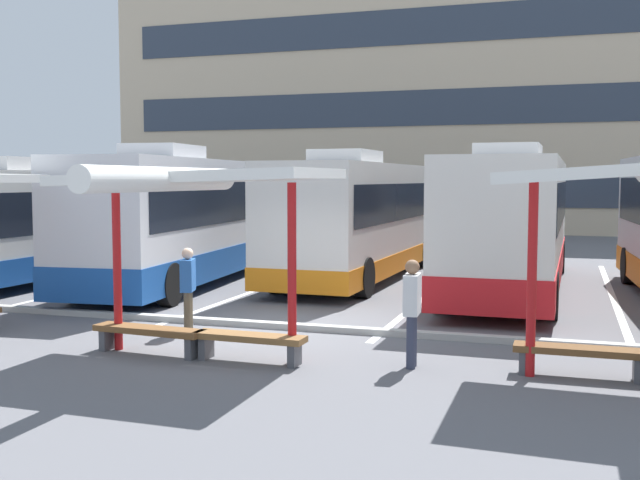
{
  "coord_description": "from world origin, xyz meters",
  "views": [
    {
      "loc": [
        5.45,
        -13.54,
        2.89
      ],
      "look_at": [
        0.39,
        2.06,
        1.58
      ],
      "focal_mm": 42.75,
      "sensor_mm": 36.0,
      "label": 1
    }
  ],
  "objects_px": {
    "waiting_shelter_1": "(193,182)",
    "bench_2": "(149,333)",
    "coach_bus_1": "(185,220)",
    "bench_4": "(580,354)",
    "coach_bus_0": "(50,224)",
    "waiting_passenger_1": "(188,284)",
    "waiting_passenger_0": "(412,305)",
    "coach_bus_2": "(359,219)",
    "bench_3": "(249,341)",
    "coach_bus_3": "(512,223)"
  },
  "relations": [
    {
      "from": "coach_bus_1",
      "to": "waiting_shelter_1",
      "type": "distance_m",
      "value": 9.17
    },
    {
      "from": "coach_bus_2",
      "to": "coach_bus_3",
      "type": "height_order",
      "value": "coach_bus_3"
    },
    {
      "from": "coach_bus_0",
      "to": "bench_2",
      "type": "height_order",
      "value": "coach_bus_0"
    },
    {
      "from": "coach_bus_0",
      "to": "waiting_shelter_1",
      "type": "relative_size",
      "value": 2.72
    },
    {
      "from": "coach_bus_0",
      "to": "waiting_passenger_0",
      "type": "height_order",
      "value": "coach_bus_0"
    },
    {
      "from": "waiting_passenger_0",
      "to": "waiting_passenger_1",
      "type": "relative_size",
      "value": 1.04
    },
    {
      "from": "waiting_passenger_0",
      "to": "bench_2",
      "type": "bearing_deg",
      "value": -174.12
    },
    {
      "from": "coach_bus_2",
      "to": "waiting_shelter_1",
      "type": "height_order",
      "value": "coach_bus_2"
    },
    {
      "from": "waiting_shelter_1",
      "to": "bench_2",
      "type": "xyz_separation_m",
      "value": [
        -0.9,
        0.13,
        -2.5
      ]
    },
    {
      "from": "bench_3",
      "to": "coach_bus_2",
      "type": "bearing_deg",
      "value": 95.5
    },
    {
      "from": "coach_bus_1",
      "to": "waiting_passenger_1",
      "type": "relative_size",
      "value": 6.65
    },
    {
      "from": "coach_bus_3",
      "to": "bench_4",
      "type": "distance_m",
      "value": 9.08
    },
    {
      "from": "waiting_passenger_1",
      "to": "coach_bus_1",
      "type": "bearing_deg",
      "value": 118.45
    },
    {
      "from": "coach_bus_0",
      "to": "bench_4",
      "type": "relative_size",
      "value": 6.51
    },
    {
      "from": "coach_bus_2",
      "to": "bench_3",
      "type": "distance_m",
      "value": 10.48
    },
    {
      "from": "coach_bus_1",
      "to": "coach_bus_2",
      "type": "height_order",
      "value": "coach_bus_1"
    },
    {
      "from": "coach_bus_2",
      "to": "waiting_shelter_1",
      "type": "xyz_separation_m",
      "value": [
        0.09,
        -10.46,
        1.1
      ]
    },
    {
      "from": "waiting_shelter_1",
      "to": "waiting_passenger_1",
      "type": "distance_m",
      "value": 2.89
    },
    {
      "from": "coach_bus_1",
      "to": "waiting_passenger_0",
      "type": "xyz_separation_m",
      "value": [
        7.8,
        -7.4,
        -0.8
      ]
    },
    {
      "from": "coach_bus_1",
      "to": "waiting_passenger_0",
      "type": "distance_m",
      "value": 10.78
    },
    {
      "from": "coach_bus_0",
      "to": "bench_3",
      "type": "bearing_deg",
      "value": -38.52
    },
    {
      "from": "coach_bus_1",
      "to": "bench_4",
      "type": "xyz_separation_m",
      "value": [
        10.25,
        -7.22,
        -1.42
      ]
    },
    {
      "from": "bench_4",
      "to": "waiting_shelter_1",
      "type": "bearing_deg",
      "value": -172.71
    },
    {
      "from": "coach_bus_0",
      "to": "waiting_passenger_1",
      "type": "relative_size",
      "value": 7.59
    },
    {
      "from": "coach_bus_2",
      "to": "coach_bus_3",
      "type": "xyz_separation_m",
      "value": [
        4.37,
        -0.87,
        -0.0
      ]
    },
    {
      "from": "coach_bus_1",
      "to": "bench_3",
      "type": "bearing_deg",
      "value": -55.97
    },
    {
      "from": "coach_bus_3",
      "to": "coach_bus_2",
      "type": "bearing_deg",
      "value": 168.67
    },
    {
      "from": "coach_bus_1",
      "to": "coach_bus_3",
      "type": "distance_m",
      "value": 8.82
    },
    {
      "from": "waiting_passenger_0",
      "to": "waiting_passenger_1",
      "type": "height_order",
      "value": "waiting_passenger_0"
    },
    {
      "from": "coach_bus_1",
      "to": "coach_bus_2",
      "type": "bearing_deg",
      "value": 30.05
    },
    {
      "from": "waiting_shelter_1",
      "to": "bench_3",
      "type": "relative_size",
      "value": 2.44
    },
    {
      "from": "coach_bus_2",
      "to": "bench_2",
      "type": "distance_m",
      "value": 10.46
    },
    {
      "from": "coach_bus_1",
      "to": "coach_bus_3",
      "type": "bearing_deg",
      "value": 10.55
    },
    {
      "from": "bench_3",
      "to": "waiting_passenger_1",
      "type": "xyz_separation_m",
      "value": [
        -1.99,
        1.74,
        0.58
      ]
    },
    {
      "from": "coach_bus_2",
      "to": "waiting_passenger_1",
      "type": "relative_size",
      "value": 6.31
    },
    {
      "from": "waiting_passenger_0",
      "to": "coach_bus_1",
      "type": "bearing_deg",
      "value": 136.54
    },
    {
      "from": "bench_3",
      "to": "waiting_passenger_0",
      "type": "xyz_separation_m",
      "value": [
        2.51,
        0.45,
        0.62
      ]
    },
    {
      "from": "coach_bus_1",
      "to": "coach_bus_3",
      "type": "xyz_separation_m",
      "value": [
        8.67,
        1.61,
        -0.02
      ]
    },
    {
      "from": "coach_bus_0",
      "to": "waiting_passenger_0",
      "type": "bearing_deg",
      "value": -30.61
    },
    {
      "from": "waiting_passenger_0",
      "to": "waiting_passenger_1",
      "type": "bearing_deg",
      "value": 163.98
    },
    {
      "from": "bench_2",
      "to": "waiting_passenger_0",
      "type": "distance_m",
      "value": 4.37
    },
    {
      "from": "waiting_shelter_1",
      "to": "bench_2",
      "type": "height_order",
      "value": "waiting_shelter_1"
    },
    {
      "from": "coach_bus_2",
      "to": "waiting_shelter_1",
      "type": "bearing_deg",
      "value": -89.48
    },
    {
      "from": "coach_bus_3",
      "to": "bench_2",
      "type": "height_order",
      "value": "coach_bus_3"
    },
    {
      "from": "coach_bus_3",
      "to": "waiting_passenger_0",
      "type": "height_order",
      "value": "coach_bus_3"
    },
    {
      "from": "bench_4",
      "to": "waiting_passenger_1",
      "type": "bearing_deg",
      "value": 170.89
    },
    {
      "from": "waiting_passenger_1",
      "to": "waiting_passenger_0",
      "type": "bearing_deg",
      "value": -16.02
    },
    {
      "from": "coach_bus_1",
      "to": "bench_4",
      "type": "relative_size",
      "value": 5.71
    },
    {
      "from": "bench_3",
      "to": "bench_2",
      "type": "bearing_deg",
      "value": 179.76
    },
    {
      "from": "coach_bus_1",
      "to": "bench_2",
      "type": "distance_m",
      "value": 8.7
    }
  ]
}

